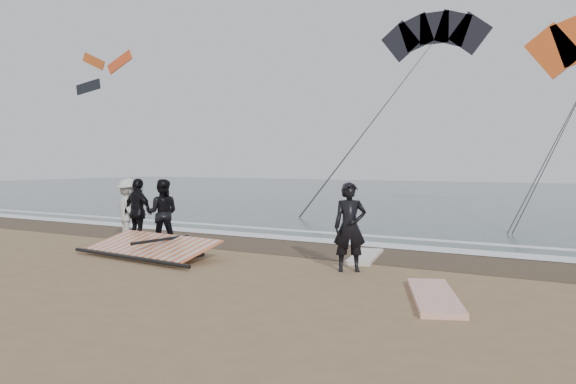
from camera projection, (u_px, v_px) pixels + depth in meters
The scene contains 12 objects.
ground at pixel (216, 280), 11.10m from camera, with size 120.00×120.00×0.00m, color #8C704C.
sea at pixel (503, 195), 39.57m from camera, with size 120.00×54.00×0.02m, color #233838.
wet_sand at pixel (319, 249), 14.98m from camera, with size 120.00×2.80×0.01m, color #4C3D2B.
foam_near at pixel (341, 242), 16.19m from camera, with size 120.00×0.90×0.01m, color white.
foam_far at pixel (364, 235), 17.66m from camera, with size 120.00×0.45×0.01m, color white.
man_main at pixel (350, 227), 11.91m from camera, with size 0.69×0.46×1.90m, color black.
board_white at pixel (434, 297), 9.48m from camera, with size 0.70×2.50×0.10m, color silver.
board_cream at pixel (365, 256), 13.59m from camera, with size 0.57×2.15×0.09m, color beige.
trio_cluster at pixel (141, 212), 15.80m from camera, with size 2.67×1.22×1.88m.
sail_rig at pixel (154, 248), 13.88m from camera, with size 4.07×2.05×0.49m.
kite_dark at pixel (434, 38), 35.77m from camera, with size 8.05×8.04×18.80m.
distant_kites at pixel (100, 70), 52.26m from camera, with size 8.86×4.12×4.91m.
Camera 1 is at (6.78, -8.78, 2.31)m, focal length 35.00 mm.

